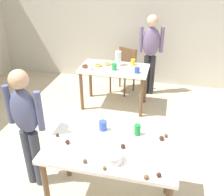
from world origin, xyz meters
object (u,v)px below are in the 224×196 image
object	(u,v)px
person_adult_far	(151,49)
pitcher_far	(118,59)
chair_far_table	(125,68)
mixing_bowl	(113,158)
dining_table_far	(114,74)
person_girl_near	(26,122)
soda_can	(137,130)
dining_table_near	(110,157)

from	to	relation	value
person_adult_far	pitcher_far	distance (m)	0.74
chair_far_table	mixing_bowl	world-z (taller)	chair_far_table
dining_table_far	chair_far_table	size ratio (longest dim) A/B	1.34
dining_table_far	chair_far_table	bearing A→B (deg)	84.80
person_girl_near	mixing_bowl	bearing A→B (deg)	-14.45
soda_can	pitcher_far	world-z (taller)	pitcher_far
dining_table_near	dining_table_far	bearing A→B (deg)	101.76
person_girl_near	soda_can	world-z (taller)	person_girl_near
person_adult_far	mixing_bowl	distance (m)	2.92
person_girl_near	pitcher_far	distance (m)	2.19
dining_table_far	chair_far_table	distance (m)	0.69
dining_table_near	person_adult_far	distance (m)	2.77
soda_can	mixing_bowl	bearing A→B (deg)	-109.14
person_adult_far	mixing_bowl	world-z (taller)	person_adult_far
person_adult_far	pitcher_far	world-z (taller)	person_adult_far
chair_far_table	pitcher_far	distance (m)	0.68
person_adult_far	dining_table_near	bearing A→B (deg)	-92.30
person_girl_near	mixing_bowl	distance (m)	1.03
person_girl_near	mixing_bowl	world-z (taller)	person_girl_near
dining_table_near	chair_far_table	distance (m)	2.80
mixing_bowl	pitcher_far	world-z (taller)	pitcher_far
chair_far_table	person_adult_far	bearing A→B (deg)	-2.29
person_girl_near	chair_far_table	bearing A→B (deg)	78.23
dining_table_far	mixing_bowl	size ratio (longest dim) A/B	6.53
person_girl_near	person_adult_far	distance (m)	2.86
soda_can	dining_table_near	bearing A→B (deg)	-127.30
dining_table_far	mixing_bowl	xyz separation A→B (m)	(0.50, -2.27, 0.16)
dining_table_near	soda_can	distance (m)	0.40
dining_table_near	dining_table_far	world-z (taller)	same
soda_can	chair_far_table	bearing A→B (deg)	103.57
dining_table_far	pitcher_far	world-z (taller)	pitcher_far
mixing_bowl	pitcher_far	distance (m)	2.43
chair_far_table	person_adult_far	xyz separation A→B (m)	(0.49, -0.02, 0.43)
dining_table_far	person_adult_far	size ratio (longest dim) A/B	0.76
person_girl_near	pitcher_far	size ratio (longest dim) A/B	5.73
dining_table_near	chair_far_table	world-z (taller)	chair_far_table
person_girl_near	pitcher_far	xyz separation A→B (m)	(0.54, 2.12, 0.01)
soda_can	pitcher_far	bearing A→B (deg)	107.74
person_girl_near	mixing_bowl	size ratio (longest dim) A/B	8.15
chair_far_table	soda_can	xyz separation A→B (m)	(0.60, -2.48, 0.31)
pitcher_far	person_adult_far	bearing A→B (deg)	46.98
dining_table_near	person_girl_near	bearing A→B (deg)	174.48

